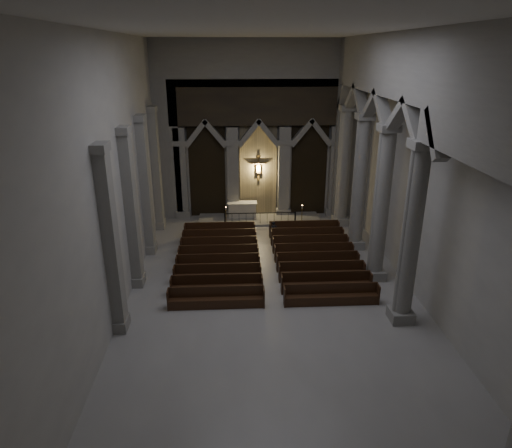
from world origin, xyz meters
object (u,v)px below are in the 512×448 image
Objects in this scene: candle_stand_left at (226,222)px; pews at (267,260)px; candle_stand_right at (302,221)px; altar at (242,209)px; altar_rail at (260,217)px; worshipper at (274,231)px.

candle_stand_left reaches higher than pews.
candle_stand_left is at bearing 110.93° from pews.
altar is at bearing 153.35° from candle_stand_right.
worshipper is (0.70, -2.54, -0.03)m from altar_rail.
worshipper is (1.89, -4.03, -0.07)m from altar.
worshipper is at bearing -37.79° from candle_stand_left.
altar_rail is (1.19, -1.49, -0.05)m from altar.
candle_stand_left is at bearing 176.63° from candle_stand_right.
candle_stand_left is 0.15× the size of pews.
candle_stand_right is (2.78, -0.50, -0.20)m from altar_rail.
altar_rail is at bearing 4.90° from candle_stand_left.
candle_stand_right is 0.16× the size of pews.
altar is at bearing 105.72° from worshipper.
candle_stand_left is at bearing 132.83° from worshipper.
candle_stand_right reaches higher than worshipper.
altar is 1.42× the size of candle_stand_left.
candle_stand_right reaches higher than altar_rail.
candle_stand_right is (5.09, -0.30, 0.04)m from candle_stand_left.
pews reaches higher than altar_rail.
candle_stand_right is 1.32× the size of worshipper.
candle_stand_left reaches higher than worshipper.
pews is (2.32, -6.06, -0.07)m from candle_stand_left.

